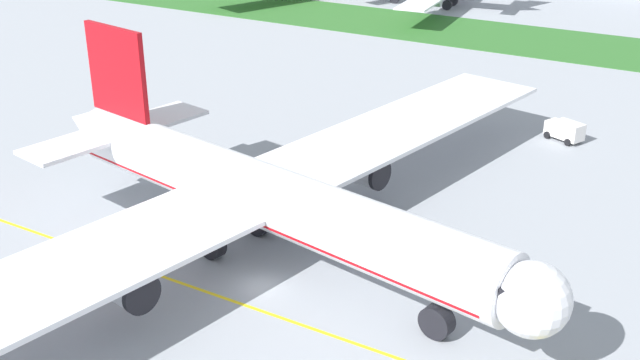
# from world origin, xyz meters

# --- Properties ---
(ground_plane) EXTENTS (600.00, 600.00, 0.00)m
(ground_plane) POSITION_xyz_m (0.00, 0.00, 0.00)
(ground_plane) COLOR #9399A0
(ground_plane) RESTS_ON ground
(apron_taxi_line) EXTENTS (280.00, 0.36, 0.01)m
(apron_taxi_line) POSITION_xyz_m (0.00, -2.98, 0.00)
(apron_taxi_line) COLOR yellow
(apron_taxi_line) RESTS_ON ground
(grass_median_strip) EXTENTS (320.00, 24.00, 0.10)m
(grass_median_strip) POSITION_xyz_m (0.00, 97.28, 0.05)
(grass_median_strip) COLOR #2D6628
(grass_median_strip) RESTS_ON ground
(airliner_foreground) EXTENTS (57.53, 92.61, 18.24)m
(airliner_foreground) POSITION_xyz_m (-3.27, 4.40, 6.19)
(airliner_foreground) COLOR white
(airliner_foreground) RESTS_ON ground
(ground_crew_wingwalker_port) EXTENTS (0.37, 0.56, 1.66)m
(ground_crew_wingwalker_port) POSITION_xyz_m (0.83, 12.33, 1.01)
(ground_crew_wingwalker_port) COLOR black
(ground_crew_wingwalker_port) RESTS_ON ground
(ground_crew_marshaller_front) EXTENTS (0.40, 0.51, 1.59)m
(ground_crew_marshaller_front) POSITION_xyz_m (-2.22, 12.12, 0.97)
(ground_crew_marshaller_front) COLOR black
(ground_crew_marshaller_front) RESTS_ON ground
(service_truck_baggage_loader) EXTENTS (5.21, 3.89, 2.56)m
(service_truck_baggage_loader) POSITION_xyz_m (12.83, 48.13, 1.42)
(service_truck_baggage_loader) COLOR white
(service_truck_baggage_loader) RESTS_ON ground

